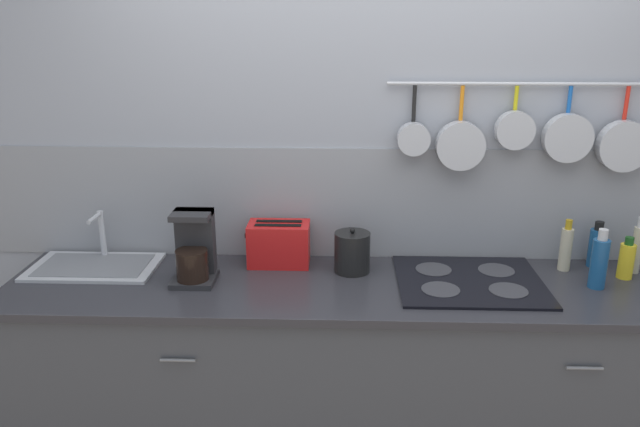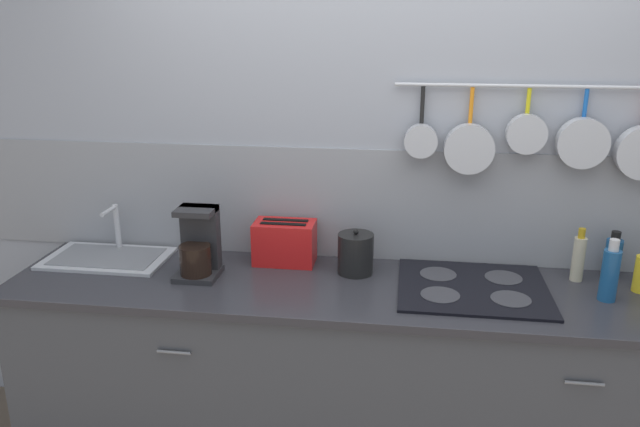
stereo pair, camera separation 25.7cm
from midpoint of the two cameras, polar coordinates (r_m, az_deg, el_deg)
name	(u,v)px [view 2 (the right image)]	position (r m, az deg, el deg)	size (l,w,h in m)	color
wall_back	(384,180)	(2.90, 8.42, 3.04)	(7.20, 0.15, 2.60)	#999EA8
cabinet_base	(373,383)	(2.90, 7.53, -15.20)	(3.15, 0.64, 0.86)	#3F4247
countertop	(376,291)	(2.69, 7.91, -7.12)	(3.19, 0.66, 0.03)	#2D2D33
sink_basin	(108,256)	(3.07, -16.59, -3.77)	(0.56, 0.34, 0.23)	#B7BABF
coffee_maker	(198,248)	(2.76, -8.46, -3.16)	(0.18, 0.19, 0.31)	#262628
toaster	(285,242)	(2.88, -0.70, -2.70)	(0.30, 0.16, 0.20)	red
kettle	(356,253)	(2.78, 5.93, -3.70)	(0.16, 0.16, 0.21)	black
cooktop	(473,287)	(2.75, 16.44, -6.56)	(0.62, 0.54, 0.01)	black
bottle_sesame_oil	(579,258)	(2.96, 24.91, -3.73)	(0.05, 0.05, 0.24)	#BFB799
bottle_hot_sauce	(610,274)	(2.81, 27.42, -4.96)	(0.07, 0.07, 0.26)	navy
bottle_dish_soap	(613,257)	(3.06, 27.43, -3.64)	(0.07, 0.07, 0.21)	navy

